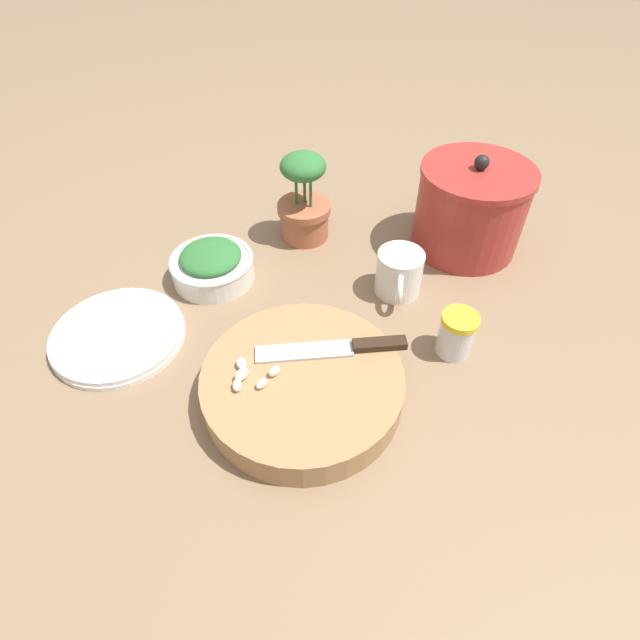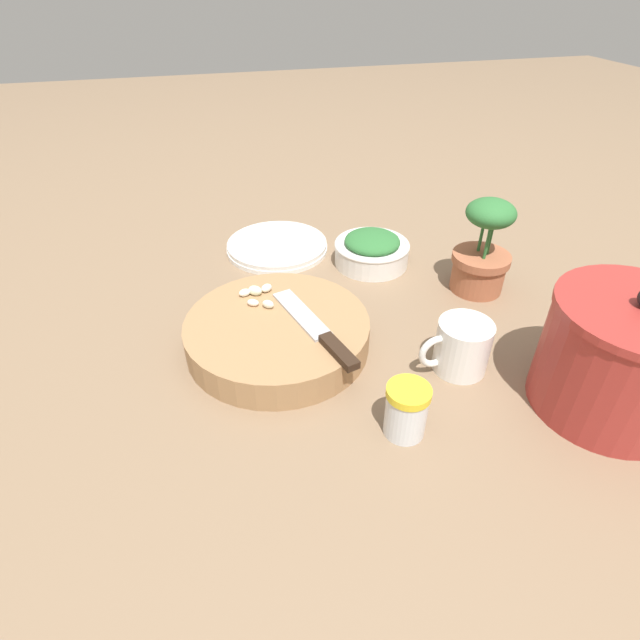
% 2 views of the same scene
% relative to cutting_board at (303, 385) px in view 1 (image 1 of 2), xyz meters
% --- Properties ---
extents(ground_plane, '(5.00, 5.00, 0.00)m').
position_rel_cutting_board_xyz_m(ground_plane, '(-0.02, 0.12, -0.03)').
color(ground_plane, '#7F664C').
extents(cutting_board, '(0.31, 0.31, 0.05)m').
position_rel_cutting_board_xyz_m(cutting_board, '(0.00, 0.00, 0.00)').
color(cutting_board, '#9E754C').
rests_on(cutting_board, ground_plane).
extents(chef_knife, '(0.24, 0.09, 0.01)m').
position_rel_cutting_board_xyz_m(chef_knife, '(0.05, 0.06, 0.03)').
color(chef_knife, black).
rests_on(chef_knife, cutting_board).
extents(garlic_cloves, '(0.08, 0.07, 0.02)m').
position_rel_cutting_board_xyz_m(garlic_cloves, '(-0.08, -0.02, 0.03)').
color(garlic_cloves, silver).
rests_on(garlic_cloves, cutting_board).
extents(herb_bowl, '(0.16, 0.16, 0.07)m').
position_rel_cutting_board_xyz_m(herb_bowl, '(-0.23, 0.25, 0.01)').
color(herb_bowl, silver).
rests_on(herb_bowl, ground_plane).
extents(spice_jar, '(0.06, 0.06, 0.08)m').
position_rel_cutting_board_xyz_m(spice_jar, '(0.23, 0.14, 0.01)').
color(spice_jar, silver).
rests_on(spice_jar, ground_plane).
extents(coffee_mug, '(0.09, 0.12, 0.09)m').
position_rel_cutting_board_xyz_m(coffee_mug, '(0.13, 0.27, 0.02)').
color(coffee_mug, silver).
rests_on(coffee_mug, ground_plane).
extents(plate_stack, '(0.23, 0.23, 0.02)m').
position_rel_cutting_board_xyz_m(plate_stack, '(-0.34, 0.06, -0.02)').
color(plate_stack, silver).
rests_on(plate_stack, ground_plane).
extents(stock_pot, '(0.22, 0.22, 0.20)m').
position_rel_cutting_board_xyz_m(stock_pot, '(0.26, 0.45, 0.06)').
color(stock_pot, '#9E2D28').
rests_on(stock_pot, ground_plane).
extents(potted_herb, '(0.11, 0.11, 0.19)m').
position_rel_cutting_board_xyz_m(potted_herb, '(-0.08, 0.42, 0.05)').
color(potted_herb, '#A35B3D').
rests_on(potted_herb, ground_plane).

